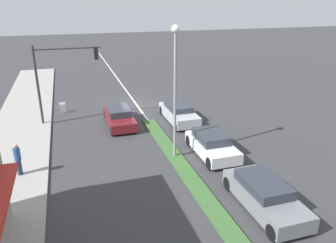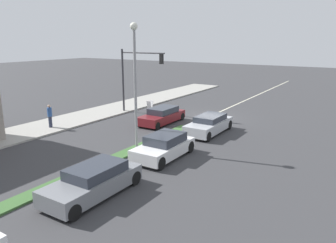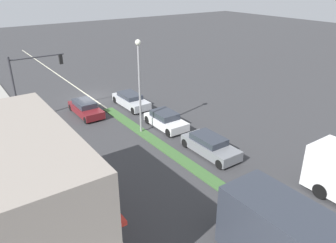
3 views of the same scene
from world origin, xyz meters
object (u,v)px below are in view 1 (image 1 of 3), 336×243
traffic_signal_main (57,71)px  sedan_silver (179,113)px  warning_aframe_sign (63,108)px  pedestrian (18,159)px  suv_grey (265,195)px  street_lamp (175,77)px  van_white (212,144)px  sedan_maroon (119,117)px

traffic_signal_main → sedan_silver: size_ratio=1.23×
traffic_signal_main → warning_aframe_sign: size_ratio=6.69×
pedestrian → suv_grey: bearing=149.8°
sedan_silver → warning_aframe_sign: bearing=-28.0°
street_lamp → suv_grey: size_ratio=1.62×
street_lamp → warning_aframe_sign: (6.12, -10.01, -4.35)m
suv_grey → sedan_silver: bearing=-90.0°
sedan_silver → suv_grey: 11.45m
traffic_signal_main → van_white: 12.13m
sedan_silver → pedestrian: bearing=26.6°
street_lamp → van_white: (-2.20, 0.33, -4.13)m
street_lamp → van_white: bearing=171.5°
pedestrian → warning_aframe_sign: bearing=-103.0°
warning_aframe_sign → van_white: size_ratio=0.21×
sedan_maroon → suv_grey: bearing=110.1°
warning_aframe_sign → van_white: bearing=128.8°
street_lamp → pedestrian: 9.18m
street_lamp → pedestrian: bearing=-2.1°
warning_aframe_sign → suv_grey: (-8.32, 15.87, 0.22)m
warning_aframe_sign → suv_grey: suv_grey is taller
sedan_maroon → pedestrian: bearing=43.5°
pedestrian → van_white: (-10.57, 0.63, -0.38)m
warning_aframe_sign → van_white: 13.28m
street_lamp → suv_grey: 7.49m
street_lamp → sedan_maroon: bearing=-70.4°
traffic_signal_main → street_lamp: street_lamp is taller
sedan_silver → van_white: size_ratio=1.12×
traffic_signal_main → pedestrian: bearing=73.5°
suv_grey → van_white: size_ratio=1.12×
pedestrian → sedan_maroon: (-6.17, -5.86, -0.41)m
traffic_signal_main → sedan_maroon: (-3.92, 1.70, -3.28)m
street_lamp → warning_aframe_sign: size_ratio=8.80×
warning_aframe_sign → van_white: van_white is taller
sedan_silver → suv_grey: size_ratio=1.01×
traffic_signal_main → sedan_maroon: traffic_signal_main is taller
sedan_silver → street_lamp: bearing=68.5°
suv_grey → traffic_signal_main: bearing=-58.8°
street_lamp → sedan_maroon: (2.20, -6.17, -4.16)m
pedestrian → suv_grey: size_ratio=0.38×
warning_aframe_sign → sedan_maroon: sedan_maroon is taller
traffic_signal_main → warning_aframe_sign: bearing=-90.0°
warning_aframe_sign → suv_grey: size_ratio=0.18×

